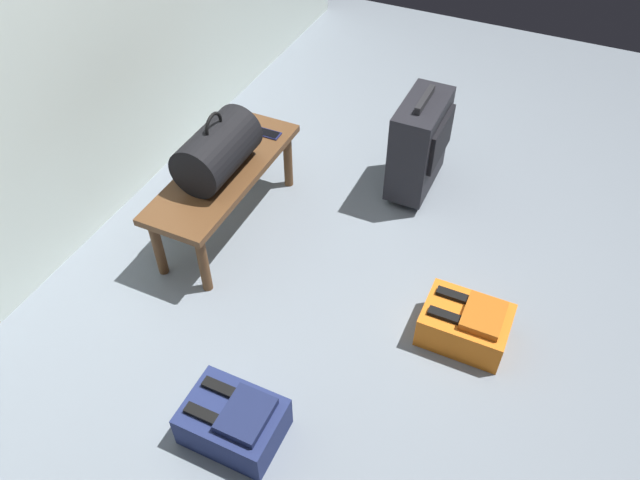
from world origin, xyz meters
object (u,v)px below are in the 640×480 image
(duffel_bag_black, at_px, (217,150))
(suitcase_upright_charcoal, at_px, (420,144))
(bench, at_px, (225,178))
(cell_phone, at_px, (267,133))
(backpack_orange, at_px, (466,324))
(backpack_navy, at_px, (234,421))

(duffel_bag_black, height_order, suitcase_upright_charcoal, duffel_bag_black)
(suitcase_upright_charcoal, bearing_deg, bench, 131.53)
(cell_phone, bearing_deg, backpack_orange, -113.37)
(backpack_orange, bearing_deg, bench, 81.42)
(suitcase_upright_charcoal, relative_size, backpack_orange, 1.60)
(duffel_bag_black, bearing_deg, backpack_navy, -147.65)
(duffel_bag_black, distance_m, backpack_orange, 1.42)
(duffel_bag_black, relative_size, suitcase_upright_charcoal, 0.72)
(duffel_bag_black, distance_m, cell_phone, 0.41)
(suitcase_upright_charcoal, bearing_deg, backpack_navy, 174.96)
(suitcase_upright_charcoal, bearing_deg, cell_phone, 115.66)
(bench, relative_size, backpack_navy, 2.63)
(duffel_bag_black, relative_size, backpack_orange, 1.16)
(duffel_bag_black, height_order, backpack_navy, duffel_bag_black)
(backpack_orange, bearing_deg, cell_phone, 66.63)
(bench, xyz_separation_m, duffel_bag_black, (-0.03, -0.00, 0.19))
(bench, relative_size, cell_phone, 6.94)
(cell_phone, relative_size, backpack_navy, 0.38)
(cell_phone, distance_m, suitcase_upright_charcoal, 0.83)
(suitcase_upright_charcoal, height_order, backpack_navy, suitcase_upright_charcoal)
(bench, relative_size, suitcase_upright_charcoal, 1.64)
(bench, bearing_deg, cell_phone, -9.44)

